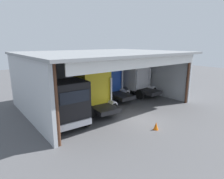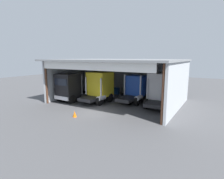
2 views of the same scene
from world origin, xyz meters
name	(u,v)px [view 1 (image 1 of 2)]	position (x,y,z in m)	size (l,w,h in m)	color
ground_plane	(140,119)	(0.00, 0.00, 0.00)	(80.00, 80.00, 0.00)	#4C4C4F
workshop_shed	(97,67)	(0.00, 6.24, 3.69)	(14.92, 11.67, 5.25)	#ADB2B7
truck_black_center_bay	(67,103)	(-5.31, 2.25, 1.84)	(2.66, 4.33, 3.50)	black
truck_yellow_center_right_bay	(94,90)	(-1.94, 3.96, 1.95)	(2.79, 4.48, 3.69)	yellow
truck_blue_yard_outside	(110,83)	(1.82, 6.48, 1.70)	(2.61, 5.10, 3.41)	#1E47B7
truck_white_center_left_bay	(137,79)	(5.15, 5.53, 1.95)	(2.88, 4.55, 3.75)	white
oil_drum	(81,91)	(-0.19, 9.44, 0.47)	(0.58, 0.58, 0.94)	gold
tool_cart	(63,95)	(-2.57, 9.25, 0.50)	(0.90, 0.60, 1.00)	#1E59A5
traffic_cone	(156,126)	(-0.57, -2.05, 0.28)	(0.36, 0.36, 0.56)	orange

